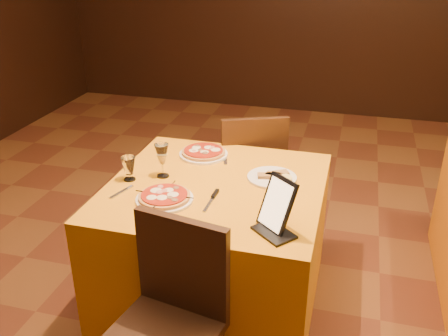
% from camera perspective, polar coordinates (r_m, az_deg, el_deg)
% --- Properties ---
extents(floor, '(6.00, 7.00, 0.01)m').
position_cam_1_polar(floor, '(3.03, 2.70, -14.56)').
color(floor, '#5E2D19').
rests_on(floor, ground).
extents(main_table, '(1.10, 1.10, 0.75)m').
position_cam_1_polar(main_table, '(2.78, -0.90, -8.80)').
color(main_table, orange).
rests_on(main_table, floor).
extents(chair_main_far, '(0.49, 0.49, 0.91)m').
position_cam_1_polar(chair_main_far, '(3.40, 2.76, -0.50)').
color(chair_main_far, black).
rests_on(chair_main_far, floor).
extents(pizza_near, '(0.28, 0.28, 0.03)m').
position_cam_1_polar(pizza_near, '(2.45, -6.82, -3.39)').
color(pizza_near, white).
rests_on(pizza_near, main_table).
extents(pizza_far, '(0.28, 0.28, 0.03)m').
position_cam_1_polar(pizza_far, '(2.92, -2.36, 1.73)').
color(pizza_far, white).
rests_on(pizza_far, main_table).
extents(cutlet_dish, '(0.26, 0.26, 0.03)m').
position_cam_1_polar(cutlet_dish, '(2.65, 5.50, -0.97)').
color(cutlet_dish, white).
rests_on(cutlet_dish, main_table).
extents(wine_glass, '(0.09, 0.09, 0.19)m').
position_cam_1_polar(wine_glass, '(2.65, -7.07, 0.89)').
color(wine_glass, '#D7C87A').
rests_on(wine_glass, main_table).
extents(water_glass, '(0.08, 0.08, 0.13)m').
position_cam_1_polar(water_glass, '(2.65, -10.82, -0.08)').
color(water_glass, silver).
rests_on(water_glass, main_table).
extents(tablet, '(0.19, 0.18, 0.23)m').
position_cam_1_polar(tablet, '(2.17, 6.07, -4.12)').
color(tablet, black).
rests_on(tablet, main_table).
extents(knife, '(0.02, 0.19, 0.01)m').
position_cam_1_polar(knife, '(2.41, -1.61, -3.97)').
color(knife, silver).
rests_on(knife, main_table).
extents(fork_near, '(0.07, 0.16, 0.01)m').
position_cam_1_polar(fork_near, '(2.56, -11.62, -2.69)').
color(fork_near, silver).
rests_on(fork_near, main_table).
extents(fork_far, '(0.07, 0.18, 0.01)m').
position_cam_1_polar(fork_far, '(2.88, 0.14, 1.11)').
color(fork_far, silver).
rests_on(fork_far, main_table).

